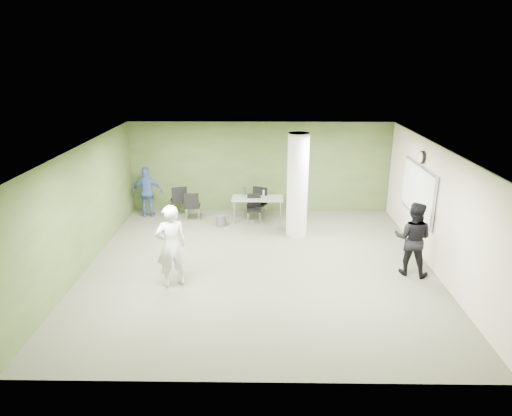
{
  "coord_description": "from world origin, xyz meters",
  "views": [
    {
      "loc": [
        0.07,
        -9.7,
        4.73
      ],
      "look_at": [
        -0.09,
        1.0,
        1.1
      ],
      "focal_mm": 32.0,
      "sensor_mm": 36.0,
      "label": 1
    }
  ],
  "objects_px": {
    "chair_back_left": "(192,204)",
    "man_black": "(413,239)",
    "man_blue": "(147,192)",
    "woman_white": "(171,246)",
    "folding_table": "(257,199)"
  },
  "relations": [
    {
      "from": "woman_white",
      "to": "chair_back_left",
      "type": "bearing_deg",
      "value": -109.75
    },
    {
      "from": "folding_table",
      "to": "woman_white",
      "type": "xyz_separation_m",
      "value": [
        -1.75,
        -4.04,
        0.25
      ]
    },
    {
      "from": "chair_back_left",
      "to": "woman_white",
      "type": "height_order",
      "value": "woman_white"
    },
    {
      "from": "woman_white",
      "to": "man_blue",
      "type": "xyz_separation_m",
      "value": [
        -1.56,
        4.34,
        -0.13
      ]
    },
    {
      "from": "chair_back_left",
      "to": "man_black",
      "type": "relative_size",
      "value": 0.52
    },
    {
      "from": "man_black",
      "to": "folding_table",
      "type": "bearing_deg",
      "value": -19.83
    },
    {
      "from": "woman_white",
      "to": "folding_table",
      "type": "bearing_deg",
      "value": -135.61
    },
    {
      "from": "chair_back_left",
      "to": "man_black",
      "type": "bearing_deg",
      "value": 144.69
    },
    {
      "from": "woman_white",
      "to": "man_blue",
      "type": "relative_size",
      "value": 1.17
    },
    {
      "from": "chair_back_left",
      "to": "folding_table",
      "type": "bearing_deg",
      "value": 178.41
    },
    {
      "from": "man_black",
      "to": "man_blue",
      "type": "distance_m",
      "value": 7.75
    },
    {
      "from": "chair_back_left",
      "to": "woman_white",
      "type": "xyz_separation_m",
      "value": [
        0.17,
        -3.98,
        0.39
      ]
    },
    {
      "from": "man_blue",
      "to": "woman_white",
      "type": "bearing_deg",
      "value": 105.85
    },
    {
      "from": "woman_white",
      "to": "man_black",
      "type": "height_order",
      "value": "woman_white"
    },
    {
      "from": "man_blue",
      "to": "man_black",
      "type": "bearing_deg",
      "value": 147.37
    }
  ]
}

